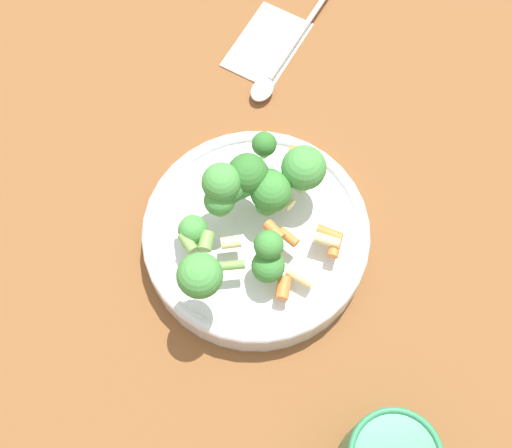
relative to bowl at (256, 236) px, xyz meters
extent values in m
plane|color=brown|center=(0.00, 0.00, -0.02)|extent=(3.00, 3.00, 0.00)
cylinder|color=silver|center=(0.00, 0.00, -0.01)|extent=(0.25, 0.25, 0.04)
torus|color=silver|center=(0.00, 0.00, 0.01)|extent=(0.25, 0.25, 0.01)
cylinder|color=#8CB766|center=(-0.06, 0.02, 0.03)|extent=(0.01, 0.01, 0.01)
sphere|color=#479342|center=(-0.06, 0.02, 0.05)|extent=(0.03, 0.03, 0.03)
cylinder|color=#8CB766|center=(-0.01, -0.05, 0.03)|extent=(0.01, 0.01, 0.01)
sphere|color=#3D8438|center=(-0.01, -0.05, 0.05)|extent=(0.03, 0.03, 0.03)
cylinder|color=#8CB766|center=(-0.01, 0.03, 0.05)|extent=(0.01, 0.01, 0.02)
sphere|color=#3D8438|center=(-0.01, 0.03, 0.07)|extent=(0.03, 0.03, 0.03)
cylinder|color=#8CB766|center=(0.07, 0.02, 0.04)|extent=(0.02, 0.02, 0.02)
sphere|color=#479342|center=(0.07, 0.02, 0.07)|extent=(0.05, 0.05, 0.05)
cylinder|color=#8CB766|center=(0.01, 0.04, 0.05)|extent=(0.02, 0.02, 0.02)
sphere|color=#33722D|center=(0.01, 0.04, 0.08)|extent=(0.04, 0.04, 0.04)
cylinder|color=#8CB766|center=(-0.08, -0.04, 0.06)|extent=(0.02, 0.02, 0.02)
sphere|color=#479342|center=(-0.08, -0.04, 0.09)|extent=(0.04, 0.04, 0.04)
cylinder|color=#8CB766|center=(0.05, 0.07, 0.04)|extent=(0.01, 0.01, 0.01)
sphere|color=#33722D|center=(0.05, 0.07, 0.05)|extent=(0.03, 0.03, 0.03)
cylinder|color=#8CB766|center=(-0.01, -0.04, 0.05)|extent=(0.01, 0.01, 0.01)
sphere|color=#3D8438|center=(-0.01, -0.04, 0.07)|extent=(0.03, 0.03, 0.03)
cylinder|color=#8CB766|center=(0.02, 0.01, 0.04)|extent=(0.02, 0.02, 0.02)
sphere|color=#3D8438|center=(0.02, 0.01, 0.06)|extent=(0.04, 0.04, 0.04)
cylinder|color=#8CB766|center=(0.03, 0.02, 0.05)|extent=(0.01, 0.01, 0.01)
sphere|color=#33722D|center=(0.03, 0.02, 0.06)|extent=(0.03, 0.03, 0.03)
cylinder|color=#8CB766|center=(-0.02, 0.04, 0.06)|extent=(0.01, 0.01, 0.01)
sphere|color=#479342|center=(-0.02, 0.04, 0.08)|extent=(0.04, 0.04, 0.04)
cylinder|color=#8CB766|center=(0.02, 0.01, 0.03)|extent=(0.01, 0.01, 0.01)
sphere|color=#479342|center=(0.02, 0.01, 0.05)|extent=(0.03, 0.03, 0.03)
cylinder|color=#8CB766|center=(-0.03, 0.03, 0.05)|extent=(0.01, 0.01, 0.02)
sphere|color=#479342|center=(-0.03, 0.03, 0.07)|extent=(0.03, 0.03, 0.03)
cylinder|color=#8CB766|center=(0.00, 0.03, 0.05)|extent=(0.01, 0.01, 0.01)
sphere|color=#479342|center=(0.00, 0.03, 0.07)|extent=(0.03, 0.03, 0.03)
cylinder|color=orange|center=(0.06, -0.05, 0.04)|extent=(0.03, 0.03, 0.01)
cylinder|color=orange|center=(0.01, -0.02, 0.05)|extent=(0.02, 0.02, 0.01)
cylinder|color=#729E4C|center=(-0.07, 0.01, 0.05)|extent=(0.01, 0.02, 0.01)
cylinder|color=beige|center=(-0.06, 0.03, 0.05)|extent=(0.02, 0.02, 0.01)
cylinder|color=orange|center=(0.02, -0.03, 0.04)|extent=(0.02, 0.02, 0.01)
cylinder|color=orange|center=(0.08, 0.04, 0.05)|extent=(0.03, 0.03, 0.01)
cylinder|color=#729E4C|center=(-0.06, 0.00, 0.05)|extent=(0.02, 0.02, 0.01)
cylinder|color=beige|center=(0.04, 0.01, 0.04)|extent=(0.02, 0.03, 0.01)
cylinder|color=orange|center=(-0.01, -0.08, 0.03)|extent=(0.03, 0.03, 0.01)
cylinder|color=beige|center=(0.06, -0.05, 0.04)|extent=(0.03, 0.03, 0.01)
cylinder|color=orange|center=(0.06, -0.06, 0.03)|extent=(0.03, 0.03, 0.01)
cylinder|color=#729E4C|center=(-0.05, -0.03, 0.05)|extent=(0.03, 0.02, 0.01)
cylinder|color=beige|center=(-0.03, -0.01, 0.04)|extent=(0.02, 0.02, 0.01)
cylinder|color=beige|center=(0.07, 0.04, 0.06)|extent=(0.03, 0.02, 0.01)
cylinder|color=beige|center=(-0.02, 0.06, 0.03)|extent=(0.02, 0.02, 0.01)
cylinder|color=beige|center=(0.01, -0.07, 0.03)|extent=(0.03, 0.03, 0.01)
cube|color=white|center=(0.14, 0.24, -0.02)|extent=(0.14, 0.12, 0.01)
cylinder|color=silver|center=(0.18, 0.23, -0.01)|extent=(0.14, 0.09, 0.01)
ellipsoid|color=silver|center=(0.10, 0.17, -0.01)|extent=(0.04, 0.04, 0.01)
camera|label=1|loc=(-0.13, -0.26, 0.73)|focal=50.00mm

